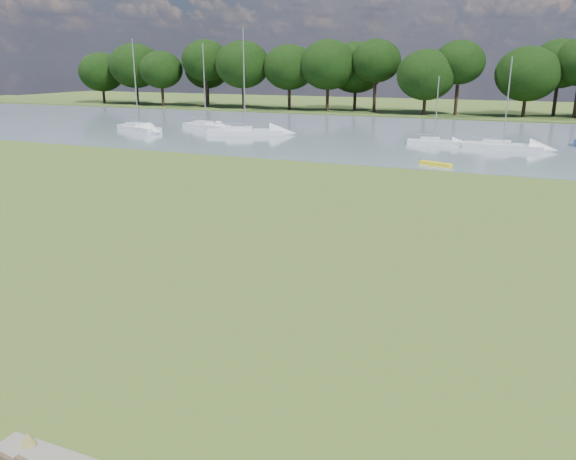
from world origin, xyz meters
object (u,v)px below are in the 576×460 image
at_px(sailboat_7, 206,124).
at_px(sailboat_4, 434,141).
at_px(sailboat_6, 244,130).
at_px(kayak, 436,164).
at_px(sailboat_2, 502,144).
at_px(sailboat_0, 138,126).

bearing_deg(sailboat_7, sailboat_4, 9.78).
height_order(sailboat_6, sailboat_7, sailboat_6).
relative_size(kayak, sailboat_2, 0.32).
distance_m(kayak, sailboat_4, 11.68).
bearing_deg(kayak, sailboat_7, 174.78).
bearing_deg(sailboat_6, sailboat_4, -23.82).
bearing_deg(sailboat_7, sailboat_0, -123.69).
bearing_deg(kayak, sailboat_4, 121.63).
relative_size(sailboat_0, sailboat_7, 1.05).
bearing_deg(sailboat_4, sailboat_7, 166.52).
distance_m(sailboat_0, sailboat_2, 39.43).
height_order(kayak, sailboat_7, sailboat_7).
height_order(sailboat_4, sailboat_6, sailboat_6).
relative_size(sailboat_2, sailboat_6, 0.73).
bearing_deg(kayak, sailboat_6, 174.68).
distance_m(sailboat_2, sailboat_6, 26.42).
distance_m(kayak, sailboat_6, 25.02).
distance_m(kayak, sailboat_0, 36.65).
height_order(kayak, sailboat_2, sailboat_2).
relative_size(kayak, sailboat_7, 0.27).
bearing_deg(sailboat_6, sailboat_7, 129.22).
xyz_separation_m(sailboat_0, sailboat_2, (39.40, 1.31, -0.10)).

